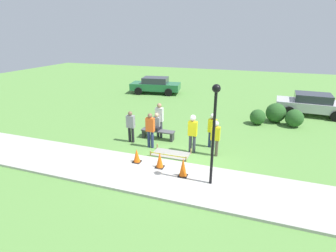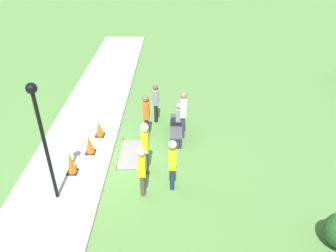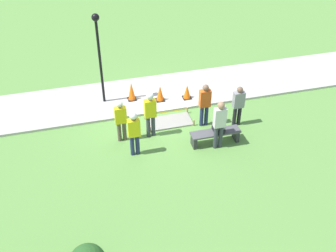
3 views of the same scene
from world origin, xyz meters
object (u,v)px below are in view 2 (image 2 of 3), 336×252
(person_seated_on_bench, at_px, (178,116))
(worker_trainee, at_px, (172,161))
(worker_supervisor, at_px, (145,144))
(traffic_cone_sidewalk_edge, at_px, (71,163))
(bystander_in_orange_shirt, at_px, (146,114))
(traffic_cone_near_patch, at_px, (99,129))
(bystander_in_gray_shirt, at_px, (183,112))
(bystander_in_white_shirt, at_px, (156,101))
(park_bench, at_px, (176,129))
(traffic_cone_far_patch, at_px, (90,145))
(lamppost_near, at_px, (41,127))
(worker_assistant, at_px, (142,168))

(person_seated_on_bench, height_order, worker_trainee, worker_trainee)
(person_seated_on_bench, distance_m, worker_supervisor, 2.42)
(traffic_cone_sidewalk_edge, height_order, bystander_in_orange_shirt, bystander_in_orange_shirt)
(traffic_cone_near_patch, xyz_separation_m, person_seated_on_bench, (-0.26, 2.92, 0.45))
(bystander_in_gray_shirt, height_order, bystander_in_white_shirt, bystander_in_gray_shirt)
(traffic_cone_near_patch, height_order, worker_trainee, worker_trainee)
(park_bench, bearing_deg, worker_supervisor, -25.14)
(traffic_cone_far_patch, bearing_deg, lamppost_near, -12.94)
(worker_trainee, bearing_deg, traffic_cone_sidewalk_edge, -98.86)
(worker_supervisor, relative_size, lamppost_near, 0.50)
(bystander_in_white_shirt, bearing_deg, person_seated_on_bench, 40.06)
(park_bench, bearing_deg, lamppost_near, -45.63)
(traffic_cone_near_patch, relative_size, worker_trainee, 0.34)
(worker_assistant, bearing_deg, traffic_cone_far_patch, -133.12)
(traffic_cone_near_patch, height_order, traffic_cone_far_patch, traffic_cone_far_patch)
(bystander_in_orange_shirt, bearing_deg, traffic_cone_far_patch, -57.65)
(traffic_cone_sidewalk_edge, height_order, worker_trainee, worker_trainee)
(traffic_cone_far_patch, bearing_deg, worker_trainee, 61.17)
(worker_supervisor, distance_m, bystander_in_orange_shirt, 2.04)
(traffic_cone_far_patch, relative_size, person_seated_on_bench, 0.75)
(bystander_in_gray_shirt, bearing_deg, lamppost_near, -47.55)
(bystander_in_gray_shirt, bearing_deg, traffic_cone_far_patch, -68.92)
(park_bench, xyz_separation_m, lamppost_near, (3.41, -3.48, 2.16))
(worker_supervisor, distance_m, bystander_in_gray_shirt, 2.42)
(park_bench, xyz_separation_m, worker_assistant, (3.12, -0.98, 0.64))
(worker_supervisor, height_order, worker_trainee, worker_supervisor)
(worker_assistant, relative_size, bystander_in_white_shirt, 1.02)
(bystander_in_orange_shirt, bearing_deg, traffic_cone_sidewalk_edge, -44.40)
(worker_trainee, bearing_deg, worker_supervisor, -130.87)
(traffic_cone_far_patch, distance_m, person_seated_on_bench, 3.34)
(traffic_cone_sidewalk_edge, distance_m, person_seated_on_bench, 4.17)
(bystander_in_white_shirt, bearing_deg, worker_assistant, -2.26)
(traffic_cone_near_patch, distance_m, lamppost_near, 3.92)
(park_bench, distance_m, bystander_in_white_shirt, 1.51)
(park_bench, height_order, worker_trainee, worker_trainee)
(traffic_cone_near_patch, height_order, person_seated_on_bench, person_seated_on_bench)
(worker_supervisor, height_order, bystander_in_white_shirt, worker_supervisor)
(bystander_in_white_shirt, bearing_deg, traffic_cone_near_patch, -57.82)
(traffic_cone_sidewalk_edge, xyz_separation_m, bystander_in_orange_shirt, (-2.27, 2.23, 0.50))
(worker_supervisor, bearing_deg, park_bench, 154.86)
(traffic_cone_sidewalk_edge, height_order, worker_assistant, worker_assistant)
(worker_assistant, height_order, bystander_in_orange_shirt, bystander_in_orange_shirt)
(worker_trainee, height_order, lamppost_near, lamppost_near)
(traffic_cone_sidewalk_edge, xyz_separation_m, bystander_in_gray_shirt, (-2.33, 3.58, 0.59))
(worker_trainee, bearing_deg, bystander_in_orange_shirt, -160.41)
(bystander_in_orange_shirt, bearing_deg, park_bench, 92.50)
(lamppost_near, bearing_deg, worker_supervisor, 117.95)
(worker_assistant, distance_m, worker_trainee, 0.92)
(traffic_cone_far_patch, xyz_separation_m, bystander_in_gray_shirt, (-1.25, 3.24, 0.65))
(bystander_in_orange_shirt, bearing_deg, lamppost_near, -35.32)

